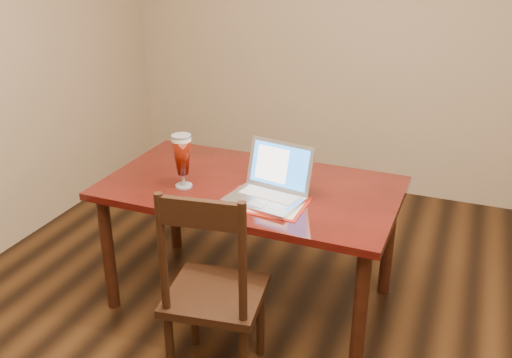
% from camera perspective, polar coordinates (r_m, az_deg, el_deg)
% --- Properties ---
extents(room_shell, '(4.51, 5.01, 2.71)m').
position_cam_1_polar(room_shell, '(1.93, 6.09, 17.36)').
color(room_shell, tan).
rests_on(room_shell, ground).
extents(dining_table, '(1.56, 0.89, 1.01)m').
position_cam_1_polar(dining_table, '(3.05, -0.66, -1.91)').
color(dining_table, '#4C0D0A').
rests_on(dining_table, ground).
extents(dining_chair, '(0.48, 0.46, 1.01)m').
position_cam_1_polar(dining_chair, '(2.61, -4.31, -11.30)').
color(dining_chair, black).
rests_on(dining_chair, ground).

